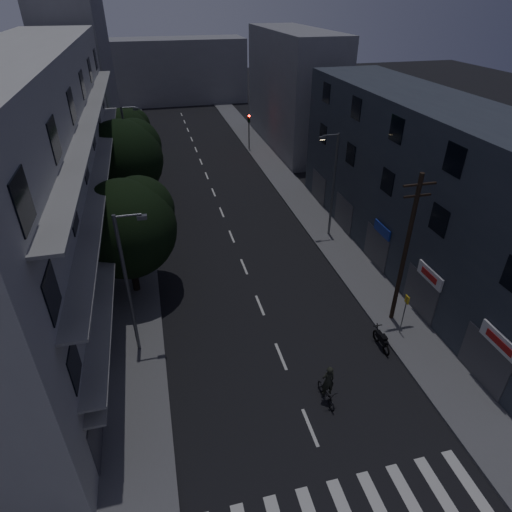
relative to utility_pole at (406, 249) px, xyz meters
name	(u,v)px	position (x,y,z in m)	size (l,w,h in m)	color
ground	(221,210)	(-7.22, 17.17, -4.87)	(160.00, 160.00, 0.00)	black
sidewalk_left	(134,218)	(-14.72, 17.17, -4.79)	(3.00, 90.00, 0.15)	#565659
sidewalk_right	(301,201)	(0.28, 17.17, -4.79)	(3.00, 90.00, 0.15)	#565659
lane_markings	(210,184)	(-7.22, 23.42, -4.86)	(0.15, 60.50, 0.01)	beige
building_left	(43,175)	(-19.20, 10.17, 2.13)	(7.00, 36.00, 14.00)	#A6A6A1
building_right	(423,186)	(4.77, 6.17, 0.63)	(6.19, 28.00, 11.00)	#2C333C
building_far_left	(83,76)	(-19.22, 40.17, 3.13)	(6.00, 20.00, 16.00)	slate
building_far_right	(293,90)	(4.78, 34.17, 1.63)	(6.00, 20.00, 13.00)	slate
building_far_end	(173,71)	(-7.22, 62.17, 0.13)	(24.00, 8.00, 10.00)	slate
tree_near	(127,225)	(-14.53, 6.62, -0.07)	(6.02, 6.02, 7.42)	black
tree_mid	(124,156)	(-14.79, 18.47, 0.23)	(6.43, 6.43, 7.91)	black
tree_far	(126,132)	(-14.84, 29.24, -0.69)	(5.20, 5.20, 6.43)	black
traffic_signal_far_right	(249,125)	(-0.92, 32.87, -1.77)	(0.28, 0.37, 4.10)	black
traffic_signal_far_left	(139,132)	(-13.68, 32.93, -1.77)	(0.28, 0.37, 4.10)	black
street_lamp_left_near	(129,280)	(-14.42, 1.02, -0.27)	(1.51, 0.25, 8.00)	#5A5B62
street_lamp_right	(332,181)	(0.21, 10.51, -0.27)	(1.51, 0.25, 8.00)	#5A5D62
street_lamp_left_far	(129,147)	(-14.49, 22.49, -0.27)	(1.51, 0.25, 8.00)	#5B5D63
utility_pole	(406,249)	(0.00, 0.00, 0.00)	(1.80, 0.24, 9.00)	black
bus_stop_sign	(405,308)	(-0.18, -1.27, -2.98)	(0.06, 0.35, 2.52)	#595B60
motorcycle	(381,340)	(-1.72, -1.94, -4.41)	(0.52, 1.80, 1.16)	black
cyclist	(327,389)	(-5.98, -4.59, -4.13)	(0.72, 1.77, 2.20)	black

